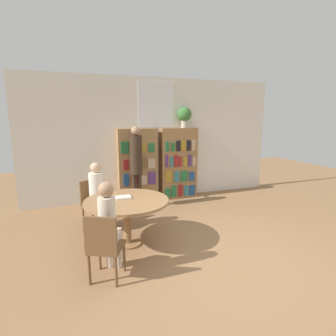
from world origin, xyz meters
TOP-DOWN VIEW (x-y plane):
  - ground_plane at (0.00, 0.00)m, footprint 16.00×16.00m
  - wall_back at (0.00, 3.31)m, footprint 6.40×0.07m
  - bookshelf_left at (-0.53, 3.12)m, footprint 0.94×0.34m
  - bookshelf_right at (0.53, 3.12)m, footprint 0.94×0.34m
  - flower_vase at (0.69, 3.12)m, footprint 0.36×0.36m
  - reading_table at (-1.19, 0.95)m, footprint 1.34×1.34m
  - chair_near_camera at (-1.64, 0.04)m, footprint 0.54×0.54m
  - chair_left_side at (-1.66, 1.84)m, footprint 0.54×0.54m
  - seated_reader_left at (-1.58, 1.68)m, footprint 0.38×0.41m
  - seated_reader_right at (-1.56, 0.21)m, footprint 0.34×0.39m
  - librarian_standing at (-0.66, 2.61)m, footprint 0.26×0.53m
  - open_book_on_table at (-1.23, 1.04)m, footprint 0.24×0.18m

SIDE VIEW (x-z plane):
  - ground_plane at x=0.00m, z-range 0.00..0.00m
  - chair_near_camera at x=-1.64m, z-range 0.05..0.95m
  - chair_left_side at x=-1.66m, z-range 0.05..0.95m
  - reading_table at x=-1.19m, z-range 0.27..1.02m
  - seated_reader_right at x=-1.56m, z-range 0.08..1.34m
  - seated_reader_left at x=-1.58m, z-range 0.09..1.34m
  - open_book_on_table at x=-1.23m, z-range 0.75..0.78m
  - bookshelf_right at x=0.53m, z-range 0.00..1.78m
  - bookshelf_left at x=-0.53m, z-range 0.00..1.78m
  - librarian_standing at x=-0.66m, z-range 0.19..2.05m
  - wall_back at x=0.00m, z-range 0.01..3.01m
  - flower_vase at x=0.69m, z-range 1.84..2.35m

